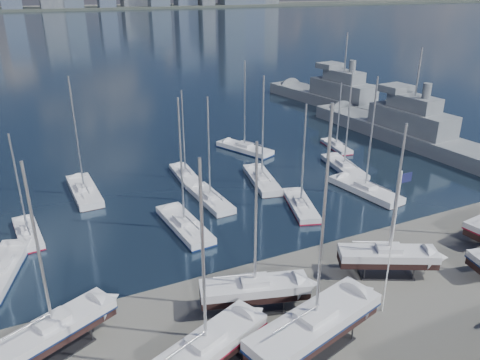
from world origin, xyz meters
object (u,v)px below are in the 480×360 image
naval_ship_east (409,134)px  flagpole (394,234)px  sailboat_cradle_0 (54,330)px  naval_ship_west (342,101)px

naval_ship_east → flagpole: (-35.95, -34.26, 5.86)m
naval_ship_east → flagpole: 50.01m
naval_ship_east → sailboat_cradle_0: bearing=110.0°
sailboat_cradle_0 → naval_ship_east: (61.75, 27.36, -0.38)m
naval_ship_east → naval_ship_west: bearing=-13.9°
naval_ship_east → naval_ship_west: naval_ship_west is taller
naval_ship_west → flagpole: naval_ship_west is taller
sailboat_cradle_0 → naval_ship_east: naval_ship_east is taller
sailboat_cradle_0 → naval_ship_west: size_ratio=0.34×
naval_ship_east → naval_ship_west: (4.52, 25.53, 0.00)m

